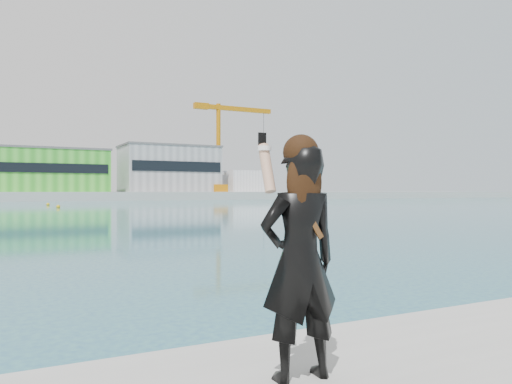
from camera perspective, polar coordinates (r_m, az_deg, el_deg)
far_quay at (r=133.25m, az=-26.81°, el=-0.42°), size 320.00×40.00×2.00m
warehouse_green at (r=131.64m, az=-23.32°, el=2.30°), size 30.60×16.36×10.50m
warehouse_grey_right at (r=137.69m, az=-9.90°, el=2.63°), size 25.50×15.35×12.50m
ancillary_shed at (r=143.92m, az=-1.28°, el=1.22°), size 12.00×10.00×6.00m
dock_crane at (r=137.17m, az=-3.85°, el=5.49°), size 23.00×4.00×24.00m
flagpole_right at (r=126.49m, az=-16.71°, el=2.07°), size 1.28×0.16×8.00m
buoy_near at (r=70.04m, az=-21.66°, el=-1.70°), size 0.50×0.50×0.50m
buoy_extra at (r=82.45m, az=-22.68°, el=-1.43°), size 0.50×0.50×0.50m
woman at (r=3.72m, az=5.00°, el=-7.08°), size 0.65×0.44×1.83m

